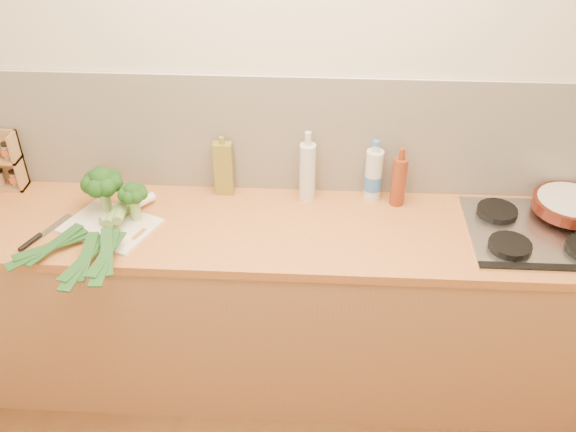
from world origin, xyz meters
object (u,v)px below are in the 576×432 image
at_px(chopping_board, 110,226).
at_px(skillet, 571,204).
at_px(gas_hob, 540,232).
at_px(chefs_knife, 37,238).

xyz_separation_m(chopping_board, skillet, (1.93, 0.18, 0.06)).
distance_m(gas_hob, chefs_knife, 2.05).
xyz_separation_m(gas_hob, chefs_knife, (-2.05, -0.15, -0.01)).
xyz_separation_m(chopping_board, chefs_knife, (-0.27, -0.10, 0.00)).
distance_m(chefs_knife, skillet, 2.22).
relative_size(gas_hob, chopping_board, 1.60).
relative_size(chopping_board, skillet, 0.81).
height_order(gas_hob, chopping_board, gas_hob).
bearing_deg(chefs_knife, skillet, 30.21).
height_order(chefs_knife, skillet, skillet).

